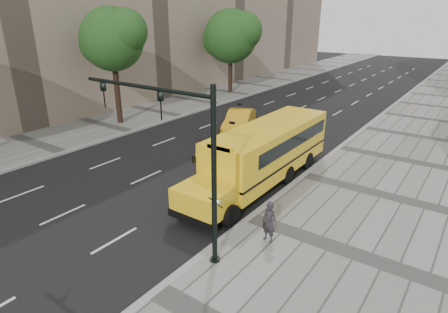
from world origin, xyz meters
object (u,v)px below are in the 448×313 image
Objects in this scene: taxi_far at (239,121)px; pedestrian at (269,222)px; traffic_signal at (181,148)px; tree_b at (113,39)px; school_bus at (266,150)px; taxi_near at (232,143)px; tree_c at (231,36)px.

taxi_far is 14.91m from pedestrian.
traffic_signal is at bearing -85.71° from taxi_far.
tree_b is 15.92m from school_bus.
taxi_near is 5.11m from taxi_far.
traffic_signal is at bearing -128.30° from pedestrian.
tree_c is at bearing 105.44° from taxi_far.
school_bus is at bearing 95.43° from traffic_signal.
taxi_far is at bearing 24.01° from tree_b.
taxi_far is 3.00× the size of pedestrian.
tree_b is 1.00× the size of tree_c.
school_bus is 5.98m from pedestrian.
tree_b is 20.39m from pedestrian.
tree_b reaches higher than school_bus.
pedestrian is (6.71, -7.30, 0.16)m from taxi_near.
taxi_near is 9.91m from pedestrian.
tree_c reaches higher than school_bus.
pedestrian is at bearing -73.88° from taxi_far.
traffic_signal is (6.78, -13.98, 3.28)m from taxi_far.
taxi_near is at bearing -55.25° from tree_c.
traffic_signal is at bearing -58.72° from tree_c.
tree_c is (0.02, 15.60, -0.45)m from tree_b.
tree_c is 1.82× the size of taxi_far.
taxi_near is at bearing -2.91° from tree_b.
traffic_signal is (15.58, -25.65, -2.08)m from tree_c.
school_bus is at bearing -10.53° from tree_b.
tree_c is 1.40× the size of traffic_signal.
traffic_signal reaches higher than taxi_far.
taxi_near is 10.94m from traffic_signal.
school_bus is 9.10m from taxi_far.
taxi_near is 2.90× the size of pedestrian.
taxi_near is (11.23, -0.57, -5.81)m from tree_b.
taxi_near is (11.22, -16.17, -5.36)m from tree_c.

